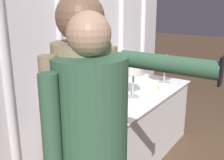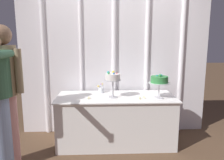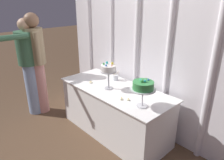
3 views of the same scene
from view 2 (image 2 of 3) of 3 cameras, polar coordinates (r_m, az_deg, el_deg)
The scene contains 10 objects.
ground_plane at distance 3.47m, azimuth 1.08°, elevation -16.76°, with size 24.00×24.00×0.00m, color brown.
draped_curtain at distance 3.66m, azimuth 0.90°, elevation 8.09°, with size 3.16×0.15×2.70m.
cake_table at distance 3.41m, azimuth 1.00°, elevation -10.36°, with size 1.78×0.75×0.75m.
cake_display_nearleft at distance 3.16m, azimuth 0.19°, elevation 0.50°, with size 0.24×0.24×0.39m.
cake_display_nearright at distance 3.21m, azimuth 12.28°, elevation -0.15°, with size 0.31×0.31×0.36m.
flower_vase at distance 3.50m, azimuth -2.83°, elevation -2.28°, with size 0.11×0.13×0.16m.
tealight_far_left at distance 3.17m, azimuth -6.06°, elevation -4.77°, with size 0.05×0.05×0.03m.
tealight_near_left at distance 3.14m, azimuth 7.30°, elevation -4.84°, with size 0.04×0.04×0.04m.
tealight_near_right at distance 3.21m, azimuth 8.37°, elevation -4.62°, with size 0.05×0.05×0.03m.
guest_man_pink_jacket at distance 2.97m, azimuth -26.01°, elevation -2.12°, with size 0.46×0.36×1.76m.
Camera 2 is at (-0.19, -3.08, 1.58)m, focal length 34.92 mm.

